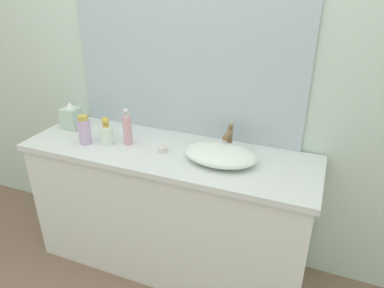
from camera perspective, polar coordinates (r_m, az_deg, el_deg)
bathroom_wall_rear at (r=2.18m, az=-0.61°, el=13.22°), size 6.00×0.06×2.60m
vanity_counter at (r=2.29m, az=-3.67°, el=-10.43°), size 1.74×0.55×0.84m
wall_mirror_panel at (r=2.12m, az=-1.21°, el=17.91°), size 1.44×0.01×1.28m
sink_basin at (r=1.93m, az=4.59°, el=-1.69°), size 0.40×0.28×0.09m
faucet at (r=2.05m, az=5.92°, el=1.20°), size 0.03×0.14×0.15m
soap_dispenser at (r=2.14m, az=-10.30°, el=2.43°), size 0.05×0.05×0.22m
lotion_bottle at (r=2.18m, az=-13.50°, el=1.71°), size 0.08×0.08×0.17m
perfume_bottle at (r=2.21m, az=-16.83°, el=2.11°), size 0.07×0.07×0.18m
tissue_box at (r=2.47m, az=-18.73°, el=4.12°), size 0.11×0.11×0.18m
candle_jar at (r=2.05m, az=-4.68°, el=-0.90°), size 0.05×0.05×0.03m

